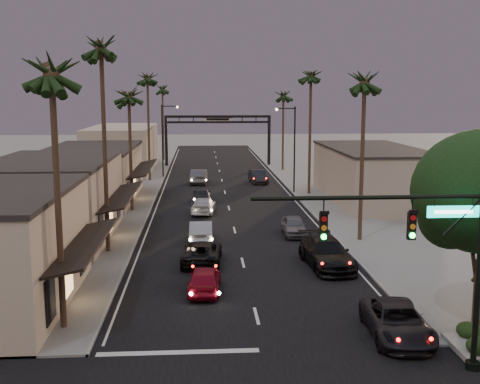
{
  "coord_description": "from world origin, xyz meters",
  "views": [
    {
      "loc": [
        -2.52,
        -16.58,
        10.19
      ],
      "look_at": [
        0.6,
        30.72,
        2.5
      ],
      "focal_mm": 45.0,
      "sensor_mm": 36.0,
      "label": 1
    }
  ],
  "objects": [
    {
      "name": "palm_la",
      "position": [
        -8.6,
        9.0,
        11.44
      ],
      "size": [
        3.2,
        3.2,
        13.2
      ],
      "color": "#38281C",
      "rests_on": "ground"
    },
    {
      "name": "palm_far",
      "position": [
        -8.3,
        78.0,
        11.44
      ],
      "size": [
        3.2,
        3.2,
        13.2
      ],
      "color": "#38281C",
      "rests_on": "ground"
    },
    {
      "name": "streetlight_left",
      "position": [
        -6.92,
        58.0,
        5.33
      ],
      "size": [
        2.13,
        0.3,
        9.0
      ],
      "color": "black",
      "rests_on": "ground"
    },
    {
      "name": "storefront_far",
      "position": [
        -13.0,
        42.0,
        2.5
      ],
      "size": [
        8.0,
        16.0,
        5.0
      ],
      "primitive_type": "cube",
      "color": "#B6A78B",
      "rests_on": "ground"
    },
    {
      "name": "palm_rb",
      "position": [
        8.6,
        44.0,
        12.42
      ],
      "size": [
        3.2,
        3.2,
        14.2
      ],
      "color": "#38281C",
      "rests_on": "ground"
    },
    {
      "name": "traffic_signal",
      "position": [
        5.69,
        4.0,
        5.08
      ],
      "size": [
        8.51,
        0.22,
        7.8
      ],
      "color": "black",
      "rests_on": "ground"
    },
    {
      "name": "palm_lc",
      "position": [
        -8.6,
        36.0,
        10.47
      ],
      "size": [
        3.2,
        3.2,
        12.2
      ],
      "color": "#38281C",
      "rests_on": "ground"
    },
    {
      "name": "palm_ld",
      "position": [
        -8.6,
        55.0,
        12.42
      ],
      "size": [
        3.2,
        3.2,
        14.2
      ],
      "color": "#38281C",
      "rests_on": "ground"
    },
    {
      "name": "palm_ra",
      "position": [
        8.6,
        24.0,
        11.44
      ],
      "size": [
        3.2,
        3.2,
        13.2
      ],
      "color": "#38281C",
      "rests_on": "ground"
    },
    {
      "name": "curbside_grey",
      "position": [
        4.26,
        26.1,
        0.7
      ],
      "size": [
        1.74,
        4.13,
        1.4
      ],
      "primitive_type": "imported",
      "rotation": [
        0.0,
        0.0,
        -0.02
      ],
      "color": "#55565B",
      "rests_on": "ground"
    },
    {
      "name": "arch",
      "position": [
        0.0,
        70.0,
        5.53
      ],
      "size": [
        15.2,
        0.4,
        7.27
      ],
      "color": "black",
      "rests_on": "ground"
    },
    {
      "name": "planter",
      "position": [
        8.6,
        5.5,
        0.0
      ],
      "size": [
        2.2,
        2.6,
        0.24
      ],
      "primitive_type": "cube",
      "color": "gray",
      "rests_on": "ground"
    },
    {
      "name": "oncoming_silver",
      "position": [
        -2.55,
        24.62,
        0.74
      ],
      "size": [
        1.59,
        4.49,
        1.47
      ],
      "primitive_type": "imported",
      "rotation": [
        0.0,
        0.0,
        3.13
      ],
      "color": "#949499",
      "rests_on": "ground"
    },
    {
      "name": "oncoming_pickup",
      "position": [
        -2.5,
        19.12,
        0.69
      ],
      "size": [
        2.63,
        5.11,
        1.38
      ],
      "primitive_type": "imported",
      "rotation": [
        0.0,
        0.0,
        3.07
      ],
      "color": "black",
      "rests_on": "ground"
    },
    {
      "name": "palm_lb",
      "position": [
        -8.6,
        22.0,
        13.39
      ],
      "size": [
        3.2,
        3.2,
        15.2
      ],
      "color": "#38281C",
      "rests_on": "ground"
    },
    {
      "name": "streetlight_right",
      "position": [
        6.92,
        45.0,
        5.33
      ],
      "size": [
        2.13,
        0.3,
        9.0
      ],
      "color": "black",
      "rests_on": "ground"
    },
    {
      "name": "ground",
      "position": [
        0.0,
        40.0,
        0.0
      ],
      "size": [
        200.0,
        200.0,
        0.0
      ],
      "primitive_type": "plane",
      "color": "slate",
      "rests_on": "ground"
    },
    {
      "name": "oncoming_dgrey",
      "position": [
        -2.45,
        40.29,
        0.72
      ],
      "size": [
        1.74,
        4.24,
        1.44
      ],
      "primitive_type": "imported",
      "rotation": [
        0.0,
        0.0,
        3.13
      ],
      "color": "black",
      "rests_on": "ground"
    },
    {
      "name": "curbside_black",
      "position": [
        4.91,
        17.76,
        0.85
      ],
      "size": [
        2.89,
        6.05,
        1.7
      ],
      "primitive_type": "imported",
      "rotation": [
        0.0,
        0.0,
        0.09
      ],
      "color": "black",
      "rests_on": "ground"
    },
    {
      "name": "curbside_near",
      "position": [
        5.71,
        7.15,
        0.71
      ],
      "size": [
        2.65,
        5.25,
        1.42
      ],
      "primitive_type": "imported",
      "rotation": [
        0.0,
        0.0,
        -0.06
      ],
      "color": "black",
      "rests_on": "ground"
    },
    {
      "name": "storefront_mid",
      "position": [
        -13.0,
        26.0,
        2.75
      ],
      "size": [
        8.0,
        14.0,
        5.5
      ],
      "primitive_type": "cube",
      "color": "#A29782",
      "rests_on": "ground"
    },
    {
      "name": "sidewalk_left",
      "position": [
        -9.5,
        52.0,
        0.06
      ],
      "size": [
        5.0,
        92.0,
        0.12
      ],
      "primitive_type": "cube",
      "color": "slate",
      "rests_on": "ground"
    },
    {
      "name": "palm_rc",
      "position": [
        8.6,
        64.0,
        10.47
      ],
      "size": [
        3.2,
        3.2,
        12.2
      ],
      "color": "#38281C",
      "rests_on": "ground"
    },
    {
      "name": "road",
      "position": [
        0.0,
        45.0,
        0.0
      ],
      "size": [
        14.0,
        120.0,
        0.02
      ],
      "primitive_type": "cube",
      "color": "black",
      "rests_on": "ground"
    },
    {
      "name": "oncoming_red",
      "position": [
        -2.38,
        13.61,
        0.7
      ],
      "size": [
        1.91,
        4.2,
        1.4
      ],
      "primitive_type": "imported",
      "rotation": [
        0.0,
        0.0,
        3.08
      ],
      "color": "maroon",
      "rests_on": "ground"
    },
    {
      "name": "oncoming_white",
      "position": [
        -2.32,
        34.79,
        0.69
      ],
      "size": [
        2.37,
        4.91,
        1.38
      ],
      "primitive_type": "imported",
      "rotation": [
        0.0,
        0.0,
        3.05
      ],
      "color": "#B1B1B1",
      "rests_on": "ground"
    },
    {
      "name": "oncoming_grey_far",
      "position": [
        -2.74,
        52.5,
        0.83
      ],
      "size": [
        2.09,
        5.17,
        1.67
      ],
      "primitive_type": "imported",
      "rotation": [
        0.0,
        0.0,
        3.08
      ],
      "color": "#46464A",
      "rests_on": "ground"
    },
    {
      "name": "curbside_far",
      "position": [
        4.13,
        52.46,
        0.77
      ],
      "size": [
        2.08,
        4.8,
        1.54
      ],
      "primitive_type": "imported",
      "rotation": [
        0.0,
        0.0,
        0.1
      ],
      "color": "black",
      "rests_on": "ground"
    },
    {
      "name": "storefront_dist",
      "position": [
        -13.0,
        65.0,
        3.0
      ],
      "size": [
        8.0,
        20.0,
        6.0
      ],
      "primitive_type": "cube",
      "color": "#A29782",
      "rests_on": "ground"
    },
    {
      "name": "sidewalk_right",
      "position": [
        9.5,
        52.0,
        0.06
      ],
      "size": [
        5.0,
        92.0,
        0.12
      ],
      "primitive_type": "cube",
      "color": "slate",
      "rests_on": "ground"
    },
    {
      "name": "building_right",
      "position": [
        14.0,
        40.0,
        2.5
      ],
      "size": [
        8.0,
        18.0,
        5.0
      ],
      "primitive_type": "cube",
      "color": "#A29782",
      "rests_on": "ground"
    }
  ]
}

